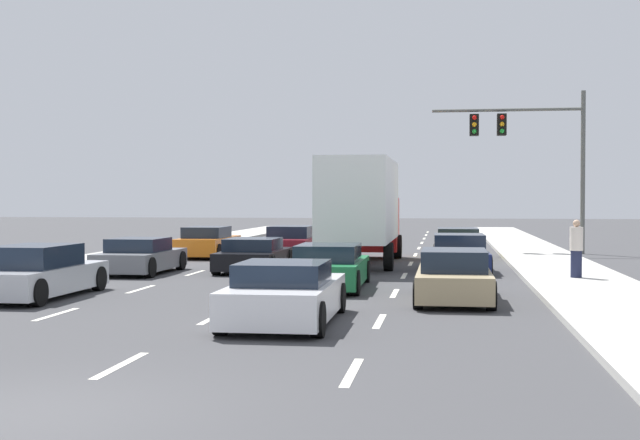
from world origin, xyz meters
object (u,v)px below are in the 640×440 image
(car_orange, at_px, (208,243))
(car_white, at_px, (285,295))
(car_gray, at_px, (140,257))
(car_silver, at_px, (38,273))
(car_tan, at_px, (454,277))
(car_black, at_px, (254,256))
(car_navy, at_px, (459,254))
(car_yellow, at_px, (458,244))
(traffic_signal_mast, at_px, (521,138))
(car_green, at_px, (329,268))
(car_maroon, at_px, (292,243))
(box_truck, at_px, (362,206))
(pedestrian_near_corner, at_px, (576,249))

(car_orange, height_order, car_white, car_orange)
(car_gray, height_order, car_silver, car_silver)
(car_silver, xyz_separation_m, car_tan, (10.09, 0.78, -0.03))
(car_black, relative_size, car_navy, 1.05)
(car_orange, relative_size, car_white, 1.00)
(car_gray, relative_size, car_black, 0.96)
(car_black, bearing_deg, car_yellow, 47.29)
(car_yellow, xyz_separation_m, car_navy, (-0.06, -6.73, 0.01))
(car_black, relative_size, traffic_signal_mast, 0.60)
(car_tan, bearing_deg, car_orange, 125.77)
(car_green, distance_m, traffic_signal_mast, 17.61)
(car_silver, relative_size, car_maroon, 1.01)
(car_gray, relative_size, box_truck, 0.45)
(car_green, relative_size, pedestrian_near_corner, 2.66)
(car_gray, distance_m, car_maroon, 8.50)
(car_navy, distance_m, traffic_signal_mast, 11.34)
(car_black, xyz_separation_m, car_green, (3.25, -5.07, 0.04))
(car_orange, height_order, traffic_signal_mast, traffic_signal_mast)
(car_silver, distance_m, pedestrian_near_corner, 14.86)
(car_yellow, bearing_deg, box_truck, -128.23)
(car_tan, bearing_deg, car_yellow, 88.82)
(pedestrian_near_corner, bearing_deg, car_black, 166.89)
(traffic_signal_mast, bearing_deg, car_silver, -124.79)
(car_white, xyz_separation_m, car_tan, (3.29, 4.10, 0.01))
(car_orange, relative_size, car_silver, 0.97)
(car_green, xyz_separation_m, car_tan, (3.31, -2.40, 0.01))
(car_yellow, bearing_deg, car_navy, -90.54)
(car_orange, distance_m, car_white, 19.17)
(traffic_signal_mast, bearing_deg, car_yellow, -130.25)
(car_white, relative_size, car_yellow, 0.98)
(car_orange, height_order, car_maroon, car_maroon)
(car_yellow, bearing_deg, car_green, -106.13)
(car_yellow, relative_size, car_tan, 1.04)
(car_gray, xyz_separation_m, car_navy, (10.26, 2.10, 0.04))
(car_orange, height_order, car_navy, car_orange)
(car_white, height_order, car_yellow, same)
(car_orange, xyz_separation_m, car_white, (6.69, -17.96, -0.03))
(car_gray, bearing_deg, car_yellow, 40.55)
(box_truck, bearing_deg, car_tan, -72.92)
(car_yellow, bearing_deg, car_orange, -174.25)
(car_black, distance_m, car_yellow, 10.11)
(car_maroon, relative_size, box_truck, 0.49)
(car_green, relative_size, traffic_signal_mast, 0.63)
(car_black, distance_m, box_truck, 4.77)
(car_black, height_order, traffic_signal_mast, traffic_signal_mast)
(box_truck, xyz_separation_m, car_navy, (3.45, -2.27, -1.59))
(car_silver, relative_size, box_truck, 0.49)
(car_orange, xyz_separation_m, car_maroon, (3.60, -0.11, 0.01))
(car_gray, bearing_deg, car_silver, -90.58)
(car_orange, bearing_deg, box_truck, -26.81)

